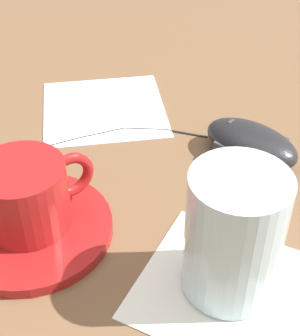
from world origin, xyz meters
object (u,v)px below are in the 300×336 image
drinking_glass (234,235)px  coffee_cup (26,194)px  saucer (31,229)px  computer_mouse (251,143)px

drinking_glass → coffee_cup: bearing=3.2°
saucer → coffee_cup: size_ratio=1.49×
drinking_glass → saucer: bearing=5.1°
coffee_cup → computer_mouse: 0.24m
computer_mouse → drinking_glass: 0.18m
saucer → drinking_glass: 0.19m
saucer → coffee_cup: coffee_cup is taller
saucer → drinking_glass: bearing=-174.9°
computer_mouse → drinking_glass: bearing=99.4°
saucer → computer_mouse: bearing=-128.1°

